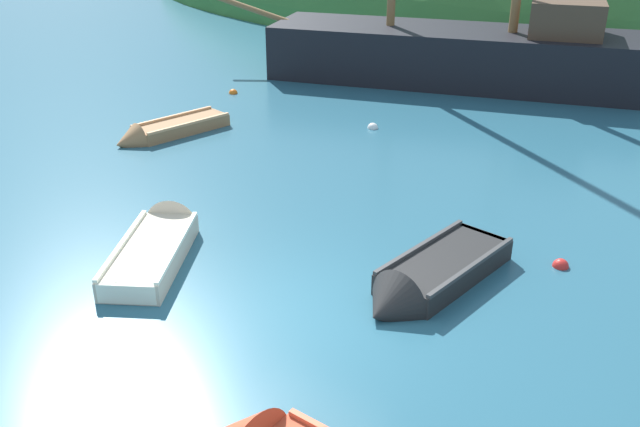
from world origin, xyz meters
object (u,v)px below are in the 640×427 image
(rowboat_portside, at_px, (166,132))
(buoy_white, at_px, (373,128))
(rowboat_far, at_px, (428,281))
(buoy_red, at_px, (560,266))
(buoy_orange, at_px, (233,93))
(sailing_ship, at_px, (458,62))
(rowboat_center, at_px, (159,244))

(rowboat_portside, xyz_separation_m, buoy_white, (4.29, 3.73, -0.10))
(rowboat_portside, xyz_separation_m, rowboat_far, (9.34, -3.03, 0.04))
(rowboat_far, bearing_deg, buoy_red, 148.63)
(buoy_orange, bearing_deg, sailing_ship, 45.03)
(buoy_orange, height_order, buoy_red, buoy_red)
(buoy_orange, bearing_deg, buoy_white, -4.79)
(rowboat_portside, xyz_separation_m, buoy_orange, (-1.24, 4.19, -0.10))
(rowboat_portside, bearing_deg, buoy_orange, -151.24)
(sailing_ship, height_order, buoy_orange, sailing_ship)
(buoy_orange, distance_m, buoy_white, 5.55)
(rowboat_center, xyz_separation_m, buoy_white, (-0.35, 8.38, -0.13))
(rowboat_center, relative_size, rowboat_far, 1.00)
(sailing_ship, xyz_separation_m, buoy_white, (0.15, -5.85, -0.71))
(rowboat_far, bearing_deg, sailing_ship, -149.59)
(rowboat_far, distance_m, buoy_red, 2.60)
(sailing_ship, distance_m, buoy_red, 12.64)
(rowboat_far, xyz_separation_m, buoy_white, (-5.06, 6.75, -0.13))
(sailing_ship, bearing_deg, buoy_red, 105.72)
(sailing_ship, distance_m, buoy_white, 5.90)
(rowboat_far, height_order, buoy_red, rowboat_far)
(rowboat_portside, height_order, buoy_red, rowboat_portside)
(buoy_orange, bearing_deg, rowboat_portside, -73.47)
(sailing_ship, distance_m, rowboat_far, 13.65)
(rowboat_center, height_order, rowboat_portside, rowboat_center)
(rowboat_portside, relative_size, buoy_white, 11.32)
(rowboat_portside, xyz_separation_m, buoy_red, (10.99, -1.02, -0.10))
(buoy_white, bearing_deg, buoy_red, -35.32)
(rowboat_center, distance_m, buoy_orange, 10.62)
(sailing_ship, height_order, rowboat_portside, sailing_ship)
(rowboat_far, relative_size, buoy_white, 11.52)
(buoy_red, relative_size, buoy_white, 0.97)
(rowboat_portside, relative_size, rowboat_far, 0.98)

